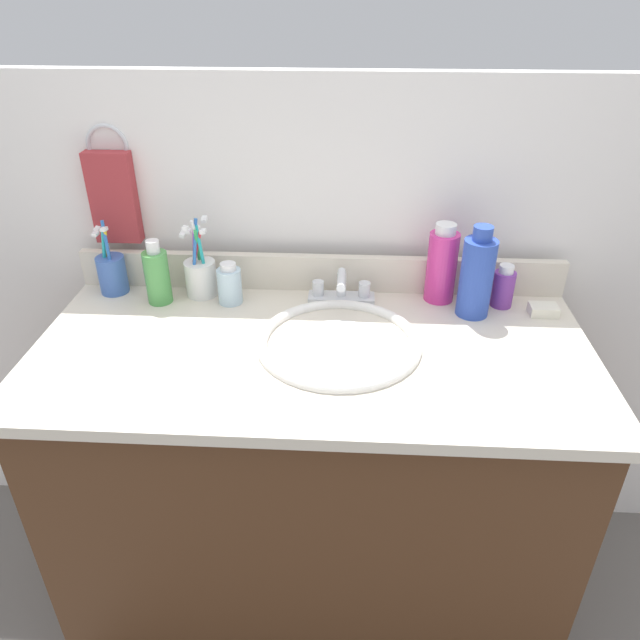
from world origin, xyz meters
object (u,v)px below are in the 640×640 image
Objects in this scene: cup_blue_plastic at (112,273)px; soap_bar at (543,310)px; bottle_toner_green at (157,276)px; hand_towel at (114,198)px; faucet at (341,291)px; bottle_shampoo_blue at (477,276)px; bottle_gel_clear at (230,285)px; bottle_cream_purple at (503,287)px; bottle_soap_pink at (442,265)px; cup_white_ceramic at (200,275)px.

soap_bar is at bearing -3.11° from cup_blue_plastic.
cup_blue_plastic is (-0.13, 0.04, -0.02)m from bottle_toner_green.
cup_blue_plastic is at bearing -99.22° from hand_towel.
faucet is 1.01× the size of bottle_toner_green.
bottle_shampoo_blue reaches higher than cup_blue_plastic.
soap_bar is (0.17, 0.00, -0.09)m from bottle_shampoo_blue.
bottle_shampoo_blue is 0.19m from soap_bar.
bottle_gel_clear reaches higher than faucet.
hand_towel reaches higher than bottle_cream_purple.
bottle_soap_pink is (0.79, -0.06, -0.13)m from hand_towel.
cup_blue_plastic reaches higher than bottle_toner_green.
bottle_gel_clear is 0.97× the size of bottle_cream_purple.
faucet is 0.47m from soap_bar.
cup_white_ceramic is at bearing 178.77° from bottle_cream_purple.
bottle_gel_clear is (-0.27, -0.02, 0.02)m from faucet.
faucet is 0.44m from bottle_toner_green.
cup_blue_plastic is (-0.30, 0.04, 0.00)m from bottle_gel_clear.
bottle_soap_pink is 0.80m from cup_blue_plastic.
bottle_toner_green is at bearing -176.58° from faucet.
bottle_soap_pink is 0.89× the size of bottle_shampoo_blue.
soap_bar is (0.91, -0.01, -0.06)m from bottle_toner_green.
bottle_shampoo_blue is 0.74m from bottle_toner_green.
bottle_soap_pink is at bearing 0.88° from cup_white_ceramic.
bottle_shampoo_blue reaches higher than bottle_soap_pink.
soap_bar is (0.81, -0.05, -0.04)m from cup_white_ceramic.
cup_white_ceramic is 0.22m from cup_blue_plastic.
hand_towel is 3.44× the size of soap_bar.
faucet is 0.38m from bottle_cream_purple.
bottle_cream_purple reaches higher than faucet.
bottle_soap_pink is 0.67m from bottle_toner_green.
bottle_toner_green reaches higher than faucet.
bottle_soap_pink is at bearing 4.30° from bottle_toner_green.
faucet is 0.24m from bottle_soap_pink.
cup_white_ceramic is at bearing -17.79° from hand_towel.
bottle_shampoo_blue is 1.10× the size of cup_white_ceramic.
hand_towel is at bearing 173.22° from soap_bar.
bottle_gel_clear is 0.57m from bottle_shampoo_blue.
bottle_toner_green is 0.84× the size of cup_blue_plastic.
bottle_toner_green is 0.10m from cup_white_ceramic.
bottle_soap_pink is at bearing 5.04° from bottle_gel_clear.
bottle_shampoo_blue is at bearing -1.36° from bottle_toner_green.
bottle_gel_clear is (0.29, -0.10, -0.17)m from hand_towel.
hand_towel reaches higher than faucet.
bottle_toner_green is (-0.67, -0.05, -0.02)m from bottle_soap_pink.
hand_towel is 1.39× the size of bottle_toner_green.
bottle_shampoo_blue is at bearing -8.38° from hand_towel.
cup_white_ceramic reaches higher than soap_bar.
bottle_shampoo_blue reaches higher than cup_white_ceramic.
bottle_shampoo_blue is 3.38× the size of soap_bar.
faucet is at bearing -174.08° from bottle_soap_pink.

